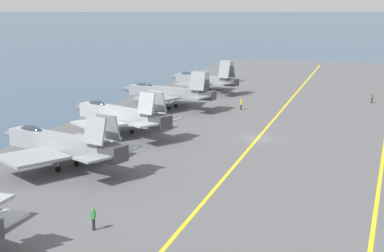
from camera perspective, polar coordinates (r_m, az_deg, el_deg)
name	(u,v)px	position (r m, az deg, el deg)	size (l,w,h in m)	color
ground_plane	(257,142)	(74.63, 6.37, -1.52)	(2000.00, 2000.00, 0.00)	#334C66
carrier_deck	(257,140)	(74.58, 6.37, -1.37)	(202.09, 55.45, 0.40)	#565659
deck_stripe_foul_line	(384,147)	(73.42, 18.15, -1.96)	(181.88, 0.36, 0.01)	yellow
deck_stripe_centerline	(258,139)	(74.54, 6.37, -1.22)	(181.88, 0.36, 0.01)	yellow
parked_jet_second	(60,144)	(62.06, -12.71, -1.69)	(14.20, 17.43, 6.21)	gray
parked_jet_third	(119,115)	(76.31, -7.10, 1.09)	(13.14, 17.29, 6.22)	#9EA3A8
parked_jet_fourth	(168,92)	(94.64, -2.37, 3.30)	(12.32, 17.47, 6.35)	gray
parked_jet_fifth	(204,80)	(111.54, 1.17, 4.52)	(12.37, 15.70, 6.37)	gray
crew_brown_vest	(372,97)	(104.44, 17.06, 2.67)	(0.42, 0.46, 1.79)	#232328
crew_yellow_vest	(241,104)	(93.89, 4.78, 2.14)	(0.46, 0.42, 1.72)	#232328
crew_green_vest	(93,218)	(45.38, -9.54, -8.78)	(0.41, 0.30, 1.78)	#232328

